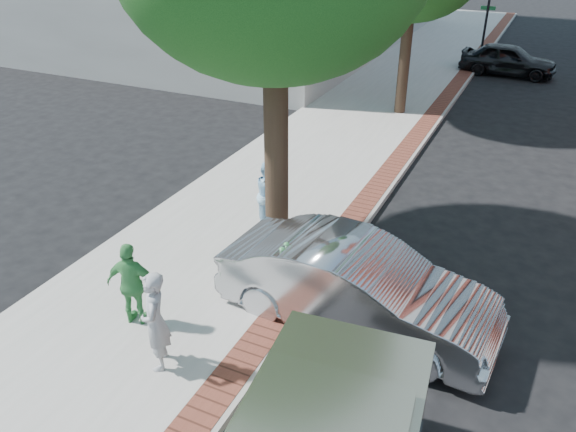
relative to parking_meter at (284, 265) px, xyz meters
The scene contains 12 objects.
ground 1.55m from the parking_meter, 143.41° to the left, with size 120.00×120.00×0.00m, color black.
sidewalk 8.95m from the parking_meter, 104.87° to the left, with size 5.00×60.00×0.15m, color #9E9991.
brick_strip 8.64m from the parking_meter, 90.52° to the left, with size 0.60×60.00×0.01m, color brown.
curb 8.66m from the parking_meter, 88.18° to the left, with size 0.10×60.00×0.15m, color gray.
office_base 26.46m from the parking_meter, 121.39° to the left, with size 18.20×22.20×4.00m, color gray.
signal_near 22.60m from the parking_meter, 89.69° to the left, with size 0.70×0.15×3.80m.
parking_meter is the anchor object (origin of this frame).
person_gray 2.46m from the parking_meter, 120.88° to the right, with size 0.65×0.42×1.77m, color #9FA0A4.
person_officer 3.31m from the parking_meter, 121.51° to the left, with size 0.80×0.62×1.65m, color #9BCFEF.
person_green 2.70m from the parking_meter, 149.18° to the right, with size 0.95×0.40×1.63m, color #459951.
sedan_silver 1.36m from the parking_meter, 18.12° to the left, with size 1.77×5.06×1.67m, color #AAABB1.
bg_car 20.53m from the parking_meter, 85.46° to the left, with size 1.70×4.24×1.44m, color black.
Camera 1 is at (4.42, -8.10, 6.76)m, focal length 35.00 mm.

